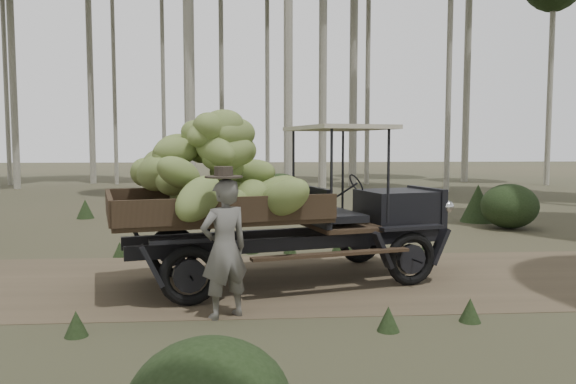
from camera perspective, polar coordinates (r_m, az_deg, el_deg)
name	(u,v)px	position (r m, az deg, el deg)	size (l,w,h in m)	color
ground	(168,282)	(9.25, -12.06, -8.97)	(120.00, 120.00, 0.00)	#473D2B
dirt_track	(168,282)	(9.25, -12.06, -8.95)	(70.00, 4.00, 0.01)	brown
banana_truck	(247,183)	(8.70, -4.23, 0.92)	(5.69, 3.44, 2.81)	black
farmer	(224,247)	(7.13, -6.49, -5.56)	(0.77, 0.69, 1.92)	#5E5C56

